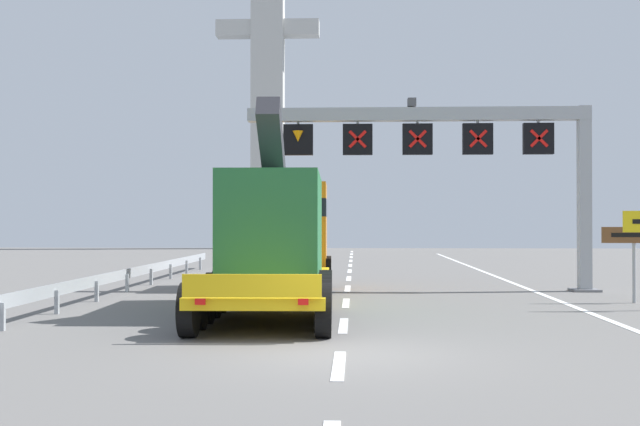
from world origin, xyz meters
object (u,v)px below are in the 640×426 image
Objects in this scene: heavy_haul_truck_yellow at (281,233)px; bridge_pylon_distant at (268,67)px; overhead_lane_gantry at (454,142)px; tourist_info_sign_brown at (635,244)px.

bridge_pylon_distant is (-5.46, 45.38, 13.91)m from heavy_haul_truck_yellow.
heavy_haul_truck_yellow is at bearing -83.14° from bridge_pylon_distant.
bridge_pylon_distant reaches higher than overhead_lane_gantry.
overhead_lane_gantry is 0.38× the size of bridge_pylon_distant.
bridge_pylon_distant is at bearing 104.69° from overhead_lane_gantry.
heavy_haul_truck_yellow is at bearing -147.10° from overhead_lane_gantry.
heavy_haul_truck_yellow is 0.45× the size of bridge_pylon_distant.
overhead_lane_gantry is at bearing -75.31° from bridge_pylon_distant.
bridge_pylon_distant reaches higher than tourist_info_sign_brown.
tourist_info_sign_brown is 50.29m from bridge_pylon_distant.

